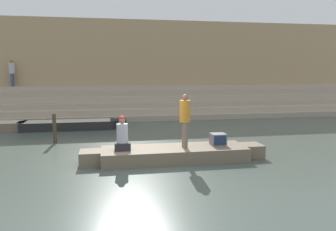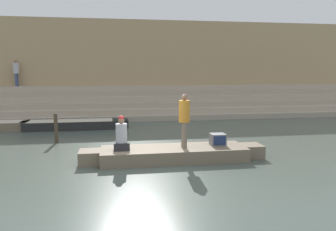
# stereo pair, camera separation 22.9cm
# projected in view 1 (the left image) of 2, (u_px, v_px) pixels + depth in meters

# --- Properties ---
(ground_plane) EXTENTS (120.00, 120.00, 0.00)m
(ground_plane) POSITION_uv_depth(u_px,v_px,m) (143.00, 165.00, 10.27)
(ground_plane) COLOR #47544C
(ghat_steps) EXTENTS (36.00, 3.74, 1.95)m
(ghat_steps) POSITION_uv_depth(u_px,v_px,m) (125.00, 106.00, 21.05)
(ghat_steps) COLOR tan
(ghat_steps) RESTS_ON ground
(back_wall) EXTENTS (34.20, 1.28, 6.34)m
(back_wall) POSITION_uv_depth(u_px,v_px,m) (123.00, 68.00, 22.61)
(back_wall) COLOR tan
(back_wall) RESTS_ON ground
(rowboat_main) EXTENTS (6.10, 1.52, 0.43)m
(rowboat_main) POSITION_uv_depth(u_px,v_px,m) (174.00, 153.00, 10.81)
(rowboat_main) COLOR #756651
(rowboat_main) RESTS_ON ground
(person_standing) EXTENTS (0.36, 0.36, 1.76)m
(person_standing) POSITION_uv_depth(u_px,v_px,m) (185.00, 117.00, 10.65)
(person_standing) COLOR #756656
(person_standing) RESTS_ON rowboat_main
(person_rowing) EXTENTS (0.50, 0.39, 1.11)m
(person_rowing) POSITION_uv_depth(u_px,v_px,m) (122.00, 137.00, 10.35)
(person_rowing) COLOR #28282D
(person_rowing) RESTS_ON rowboat_main
(tv_set) EXTENTS (0.50, 0.44, 0.39)m
(tv_set) POSITION_uv_depth(u_px,v_px,m) (218.00, 139.00, 11.16)
(tv_set) COLOR slate
(tv_set) RESTS_ON rowboat_main
(moored_boat_shore) EXTENTS (5.77, 1.28, 0.42)m
(moored_boat_shore) POSITION_uv_depth(u_px,v_px,m) (69.00, 125.00, 16.55)
(moored_boat_shore) COLOR black
(moored_boat_shore) RESTS_ON ground
(mooring_post) EXTENTS (0.15, 0.15, 1.20)m
(mooring_post) POSITION_uv_depth(u_px,v_px,m) (55.00, 128.00, 13.33)
(mooring_post) COLOR #473828
(mooring_post) RESTS_ON ground
(person_on_steps) EXTENTS (0.36, 0.36, 1.67)m
(person_on_steps) POSITION_uv_depth(u_px,v_px,m) (12.00, 71.00, 20.52)
(person_on_steps) COLOR #3D4C75
(person_on_steps) RESTS_ON ghat_steps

